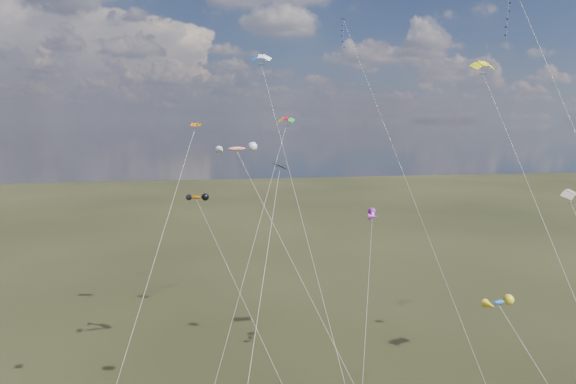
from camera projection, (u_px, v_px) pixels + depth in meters
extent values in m
cube|color=#121255|center=(343.00, 19.00, 67.44)|extent=(0.93, 0.92, 0.31)
cylinder|color=silver|center=(404.00, 175.00, 58.23)|extent=(7.35, 25.72, 38.91)
cube|color=black|center=(280.00, 166.00, 42.58)|extent=(1.03, 1.10, 0.42)
cylinder|color=silver|center=(254.00, 340.00, 34.50)|extent=(6.69, 18.44, 21.84)
cube|color=#C56102|center=(196.00, 125.00, 41.26)|extent=(0.91, 0.89, 0.25)
cylinder|color=silver|center=(142.00, 302.00, 36.91)|extent=(8.41, 10.94, 25.26)
cylinder|color=silver|center=(558.00, 250.00, 39.66)|extent=(2.29, 27.64, 31.27)
cylinder|color=silver|center=(302.00, 213.00, 50.59)|extent=(4.61, 24.20, 33.06)
cylinder|color=silver|center=(253.00, 240.00, 54.83)|extent=(10.36, 17.60, 25.91)
ellipsoid|color=#C05300|center=(196.00, 197.00, 56.29)|extent=(2.43, 1.57, 0.90)
cylinder|color=silver|center=(237.00, 286.00, 53.09)|extent=(7.86, 10.47, 17.26)
ellipsoid|color=silver|center=(372.00, 214.00, 53.03)|extent=(1.55, 2.59, 0.87)
cylinder|color=silver|center=(367.00, 313.00, 47.28)|extent=(5.46, 13.07, 16.05)
ellipsoid|color=red|center=(237.00, 149.00, 52.07)|extent=(3.91, 1.88, 1.16)
cylinder|color=silver|center=(299.00, 275.00, 47.66)|extent=(10.22, 14.14, 22.77)
ellipsoid|color=#1E5DB2|center=(499.00, 302.00, 36.49)|extent=(2.04, 1.25, 0.90)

